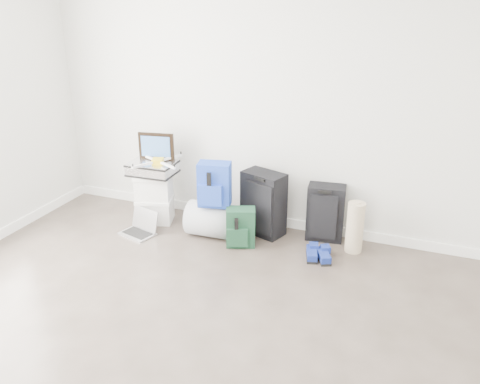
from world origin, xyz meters
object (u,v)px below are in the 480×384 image
at_px(large_suitcase, 263,204).
at_px(carry_on, 325,213).
at_px(boxes_stack, 155,198).
at_px(laptop, 141,228).
at_px(briefcase, 153,168).
at_px(duffel_bag, 216,220).

height_order(large_suitcase, carry_on, large_suitcase).
distance_m(boxes_stack, laptop, 0.38).
height_order(briefcase, large_suitcase, briefcase).
xyz_separation_m(boxes_stack, briefcase, (0.00, 0.00, 0.33)).
xyz_separation_m(boxes_stack, large_suitcase, (1.17, 0.14, 0.06)).
bearing_deg(large_suitcase, boxes_stack, -154.23).
relative_size(duffel_bag, carry_on, 1.01).
xyz_separation_m(large_suitcase, laptop, (-1.16, -0.46, -0.27)).
bearing_deg(boxes_stack, briefcase, 0.00).
bearing_deg(laptop, briefcase, 106.50).
relative_size(boxes_stack, large_suitcase, 0.82).
bearing_deg(carry_on, laptop, -170.08).
height_order(duffel_bag, carry_on, carry_on).
bearing_deg(large_suitcase, duffel_bag, -130.95).
bearing_deg(briefcase, duffel_bag, -9.64).
distance_m(boxes_stack, carry_on, 1.80).
bearing_deg(duffel_bag, large_suitcase, 28.03).
bearing_deg(laptop, boxes_stack, 106.50).
xyz_separation_m(duffel_bag, laptop, (-0.75, -0.22, -0.12)).
bearing_deg(briefcase, boxes_stack, 0.00).
bearing_deg(large_suitcase, briefcase, -154.23).
bearing_deg(duffel_bag, carry_on, 16.32).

